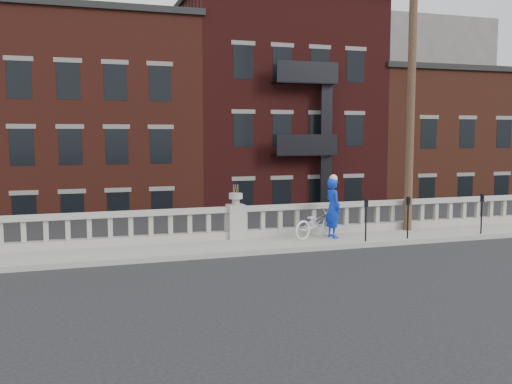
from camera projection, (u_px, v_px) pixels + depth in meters
ground at (278, 270)px, 14.79m from camera, size 120.00×120.00×0.00m
sidewalk at (244, 246)px, 17.62m from camera, size 32.00×2.20×0.15m
balustrade at (236, 223)px, 18.46m from camera, size 28.00×0.34×1.03m
planter_pedestal at (236, 217)px, 18.44m from camera, size 0.55×0.55×1.76m
lower_level at (161, 148)px, 36.48m from camera, size 80.00×44.00×20.80m
utility_pole at (411, 84)px, 19.58m from camera, size 1.60×0.28×10.00m
parking_meter_a at (366, 215)px, 17.88m from camera, size 0.10×0.09×1.36m
parking_meter_b at (408, 213)px, 18.35m from camera, size 0.10×0.09×1.36m
parking_meter_c at (482, 209)px, 19.25m from camera, size 0.10×0.09×1.36m
bicycle at (316, 223)px, 18.54m from camera, size 1.99×1.35×0.99m
cyclist at (333, 208)px, 18.56m from camera, size 0.51×0.74×1.96m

